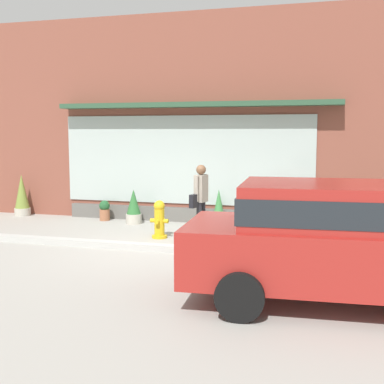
{
  "coord_description": "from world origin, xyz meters",
  "views": [
    {
      "loc": [
        3.28,
        -9.11,
        2.25
      ],
      "look_at": [
        0.4,
        1.2,
        0.98
      ],
      "focal_mm": 47.16,
      "sensor_mm": 36.0,
      "label": 1
    }
  ],
  "objects_px": {
    "potted_plant_window_center": "(288,217)",
    "potted_plant_corner_tall": "(105,210)",
    "potted_plant_doorstep": "(219,208)",
    "fire_hydrant": "(159,219)",
    "potted_plant_window_left": "(134,207)",
    "potted_plant_window_right": "(367,214)",
    "potted_plant_low_front": "(22,196)",
    "parked_car_red": "(344,237)",
    "pedestrian_with_handbag": "(200,196)"
  },
  "relations": [
    {
      "from": "potted_plant_window_center",
      "to": "potted_plant_corner_tall",
      "type": "bearing_deg",
      "value": 178.44
    },
    {
      "from": "potted_plant_corner_tall",
      "to": "potted_plant_window_center",
      "type": "xyz_separation_m",
      "value": [
        4.65,
        -0.13,
        0.04
      ]
    },
    {
      "from": "potted_plant_corner_tall",
      "to": "potted_plant_doorstep",
      "type": "xyz_separation_m",
      "value": [
        2.95,
        0.21,
        0.15
      ]
    },
    {
      "from": "fire_hydrant",
      "to": "potted_plant_window_left",
      "type": "bearing_deg",
      "value": 129.15
    },
    {
      "from": "potted_plant_doorstep",
      "to": "potted_plant_window_right",
      "type": "height_order",
      "value": "potted_plant_window_right"
    },
    {
      "from": "potted_plant_low_front",
      "to": "potted_plant_doorstep",
      "type": "bearing_deg",
      "value": 1.26
    },
    {
      "from": "potted_plant_corner_tall",
      "to": "parked_car_red",
      "type": "bearing_deg",
      "value": -40.9
    },
    {
      "from": "pedestrian_with_handbag",
      "to": "potted_plant_low_front",
      "type": "height_order",
      "value": "pedestrian_with_handbag"
    },
    {
      "from": "potted_plant_corner_tall",
      "to": "potted_plant_window_center",
      "type": "bearing_deg",
      "value": -1.56
    },
    {
      "from": "pedestrian_with_handbag",
      "to": "potted_plant_window_center",
      "type": "xyz_separation_m",
      "value": [
        1.74,
        1.28,
        -0.59
      ]
    },
    {
      "from": "potted_plant_window_left",
      "to": "potted_plant_low_front",
      "type": "xyz_separation_m",
      "value": [
        -3.37,
        0.32,
        0.14
      ]
    },
    {
      "from": "potted_plant_window_left",
      "to": "potted_plant_doorstep",
      "type": "bearing_deg",
      "value": 11.97
    },
    {
      "from": "parked_car_red",
      "to": "potted_plant_doorstep",
      "type": "relative_size",
      "value": 5.0
    },
    {
      "from": "potted_plant_doorstep",
      "to": "fire_hydrant",
      "type": "bearing_deg",
      "value": -114.97
    },
    {
      "from": "fire_hydrant",
      "to": "potted_plant_low_front",
      "type": "height_order",
      "value": "potted_plant_low_front"
    },
    {
      "from": "potted_plant_doorstep",
      "to": "pedestrian_with_handbag",
      "type": "bearing_deg",
      "value": -91.58
    },
    {
      "from": "fire_hydrant",
      "to": "potted_plant_low_front",
      "type": "xyz_separation_m",
      "value": [
        -4.55,
        1.77,
        0.14
      ]
    },
    {
      "from": "parked_car_red",
      "to": "potted_plant_window_right",
      "type": "bearing_deg",
      "value": 79.28
    },
    {
      "from": "fire_hydrant",
      "to": "parked_car_red",
      "type": "bearing_deg",
      "value": -41.92
    },
    {
      "from": "parked_car_red",
      "to": "potted_plant_corner_tall",
      "type": "height_order",
      "value": "parked_car_red"
    },
    {
      "from": "fire_hydrant",
      "to": "potted_plant_window_right",
      "type": "height_order",
      "value": "potted_plant_window_right"
    },
    {
      "from": "fire_hydrant",
      "to": "parked_car_red",
      "type": "relative_size",
      "value": 0.19
    },
    {
      "from": "potted_plant_window_left",
      "to": "potted_plant_doorstep",
      "type": "height_order",
      "value": "potted_plant_doorstep"
    },
    {
      "from": "potted_plant_window_left",
      "to": "potted_plant_window_center",
      "type": "bearing_deg",
      "value": 1.56
    },
    {
      "from": "parked_car_red",
      "to": "potted_plant_window_center",
      "type": "relative_size",
      "value": 7.5
    },
    {
      "from": "potted_plant_window_left",
      "to": "parked_car_red",
      "type": "bearing_deg",
      "value": -44.36
    },
    {
      "from": "fire_hydrant",
      "to": "potted_plant_doorstep",
      "type": "bearing_deg",
      "value": 65.03
    },
    {
      "from": "fire_hydrant",
      "to": "pedestrian_with_handbag",
      "type": "height_order",
      "value": "pedestrian_with_handbag"
    },
    {
      "from": "pedestrian_with_handbag",
      "to": "potted_plant_low_front",
      "type": "distance_m",
      "value": 5.6
    },
    {
      "from": "fire_hydrant",
      "to": "potted_plant_window_left",
      "type": "relative_size",
      "value": 0.95
    },
    {
      "from": "potted_plant_corner_tall",
      "to": "potted_plant_window_right",
      "type": "xyz_separation_m",
      "value": [
        6.36,
        -0.26,
        0.21
      ]
    },
    {
      "from": "parked_car_red",
      "to": "potted_plant_corner_tall",
      "type": "distance_m",
      "value": 7.66
    },
    {
      "from": "potted_plant_window_right",
      "to": "potted_plant_window_left",
      "type": "bearing_deg",
      "value": 179.68
    },
    {
      "from": "parked_car_red",
      "to": "potted_plant_window_left",
      "type": "relative_size",
      "value": 5.11
    },
    {
      "from": "potted_plant_low_front",
      "to": "potted_plant_window_right",
      "type": "bearing_deg",
      "value": -2.25
    },
    {
      "from": "potted_plant_window_right",
      "to": "potted_plant_window_center",
      "type": "bearing_deg",
      "value": 175.57
    },
    {
      "from": "parked_car_red",
      "to": "potted_plant_window_left",
      "type": "distance_m",
      "value": 6.84
    },
    {
      "from": "potted_plant_doorstep",
      "to": "parked_car_red",
      "type": "bearing_deg",
      "value": -61.57
    },
    {
      "from": "potted_plant_corner_tall",
      "to": "potted_plant_doorstep",
      "type": "height_order",
      "value": "potted_plant_doorstep"
    },
    {
      "from": "parked_car_red",
      "to": "potted_plant_low_front",
      "type": "bearing_deg",
      "value": 144.81
    },
    {
      "from": "potted_plant_low_front",
      "to": "potted_plant_corner_tall",
      "type": "bearing_deg",
      "value": -2.04
    },
    {
      "from": "potted_plant_window_right",
      "to": "fire_hydrant",
      "type": "bearing_deg",
      "value": -161.71
    },
    {
      "from": "parked_car_red",
      "to": "potted_plant_doorstep",
      "type": "height_order",
      "value": "parked_car_red"
    },
    {
      "from": "potted_plant_window_left",
      "to": "potted_plant_window_center",
      "type": "xyz_separation_m",
      "value": [
        3.75,
        0.1,
        -0.1
      ]
    },
    {
      "from": "fire_hydrant",
      "to": "potted_plant_corner_tall",
      "type": "height_order",
      "value": "fire_hydrant"
    },
    {
      "from": "pedestrian_with_handbag",
      "to": "potted_plant_window_right",
      "type": "height_order",
      "value": "pedestrian_with_handbag"
    },
    {
      "from": "parked_car_red",
      "to": "pedestrian_with_handbag",
      "type": "bearing_deg",
      "value": 124.99
    },
    {
      "from": "potted_plant_doorstep",
      "to": "potted_plant_window_left",
      "type": "bearing_deg",
      "value": -168.03
    },
    {
      "from": "potted_plant_corner_tall",
      "to": "pedestrian_with_handbag",
      "type": "bearing_deg",
      "value": -25.77
    },
    {
      "from": "potted_plant_window_right",
      "to": "pedestrian_with_handbag",
      "type": "bearing_deg",
      "value": -161.69
    }
  ]
}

